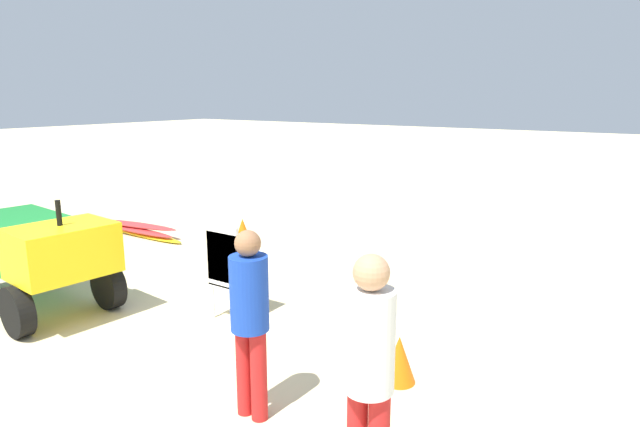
{
  "coord_description": "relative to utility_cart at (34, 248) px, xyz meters",
  "views": [
    {
      "loc": [
        4.95,
        -3.04,
        2.69
      ],
      "look_at": [
        0.92,
        2.86,
        1.12
      ],
      "focal_mm": 30.61,
      "sensor_mm": 36.0,
      "label": 1
    }
  ],
  "objects": [
    {
      "name": "surfboard_pile",
      "position": [
        -1.92,
        3.03,
        -0.67
      ],
      "size": [
        2.3,
        0.54,
        0.24
      ],
      "color": "yellow",
      "rests_on": "ground"
    },
    {
      "name": "lifeguard_near_center",
      "position": [
        5.24,
        -0.66,
        0.22
      ],
      "size": [
        0.32,
        0.32,
        1.75
      ],
      "color": "red",
      "rests_on": "ground"
    },
    {
      "name": "utility_cart",
      "position": [
        0.0,
        0.0,
        0.0
      ],
      "size": [
        2.65,
        1.51,
        1.5
      ],
      "color": "#197A2D",
      "rests_on": "ground"
    },
    {
      "name": "traffic_cone_far",
      "position": [
        0.39,
        3.47,
        -0.51
      ],
      "size": [
        0.39,
        0.39,
        0.56
      ],
      "primitive_type": "cone",
      "color": "orange",
      "rests_on": "ground"
    },
    {
      "name": "traffic_cone_near",
      "position": [
        4.7,
        0.9,
        -0.55
      ],
      "size": [
        0.32,
        0.32,
        0.46
      ],
      "primitive_type": "cone",
      "color": "orange",
      "rests_on": "ground"
    },
    {
      "name": "ground",
      "position": [
        1.81,
        -0.41,
        -0.78
      ],
      "size": [
        80.0,
        80.0,
        0.0
      ],
      "primitive_type": "plane",
      "color": "beige"
    },
    {
      "name": "lifeguard_near_left",
      "position": [
        3.92,
        -0.31,
        0.15
      ],
      "size": [
        0.32,
        0.32,
        1.64
      ],
      "color": "red",
      "rests_on": "ground"
    },
    {
      "name": "stacked_plastic_chairs",
      "position": [
        2.35,
        1.11,
        -0.09
      ],
      "size": [
        0.48,
        0.48,
        1.2
      ],
      "color": "white",
      "rests_on": "ground"
    }
  ]
}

